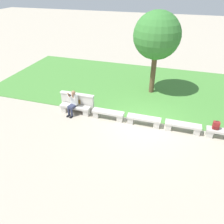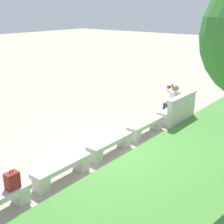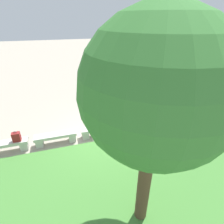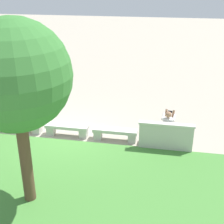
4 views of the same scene
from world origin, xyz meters
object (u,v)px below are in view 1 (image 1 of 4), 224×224
backpack (216,125)px  tree_behind_wall (157,36)px  bench_far (183,126)px  bench_mid (144,120)px  bench_main (75,108)px  bench_near (108,114)px  person_photographer (73,102)px

backpack → tree_behind_wall: tree_behind_wall is taller
bench_far → tree_behind_wall: bearing=118.6°
backpack → bench_mid: bearing=-179.6°
bench_main → bench_mid: 3.72m
backpack → bench_far: bearing=-179.0°
bench_near → tree_behind_wall: size_ratio=0.34×
bench_main → person_photographer: person_photographer is taller
bench_main → bench_near: same height
person_photographer → backpack: size_ratio=3.08×
bench_main → bench_mid: (3.72, 0.00, 0.00)m
person_photographer → tree_behind_wall: tree_behind_wall is taller
bench_far → backpack: 1.43m
backpack → bench_near: bearing=-179.7°
bench_far → person_photographer: (-5.63, -0.08, 0.44)m
bench_mid → bench_far: same height
bench_main → bench_far: 5.58m
tree_behind_wall → backpack: bearing=-47.4°
bench_main → backpack: size_ratio=3.87×
tree_behind_wall → bench_far: bearing=-61.4°
bench_main → bench_far: (5.58, 0.00, 0.00)m
bench_main → tree_behind_wall: tree_behind_wall is taller
bench_near → backpack: backpack is taller
bench_mid → bench_far: size_ratio=1.00×
bench_main → backpack: (6.97, 0.02, 0.33)m
bench_near → person_photographer: person_photographer is taller
bench_far → bench_mid: bearing=180.0°
bench_near → person_photographer: (-1.92, -0.08, 0.44)m
bench_near → backpack: 5.12m
tree_behind_wall → bench_mid: bearing=-87.1°
bench_far → backpack: backpack is taller
bench_mid → bench_near: bearing=180.0°
bench_mid → backpack: (3.25, 0.02, 0.33)m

